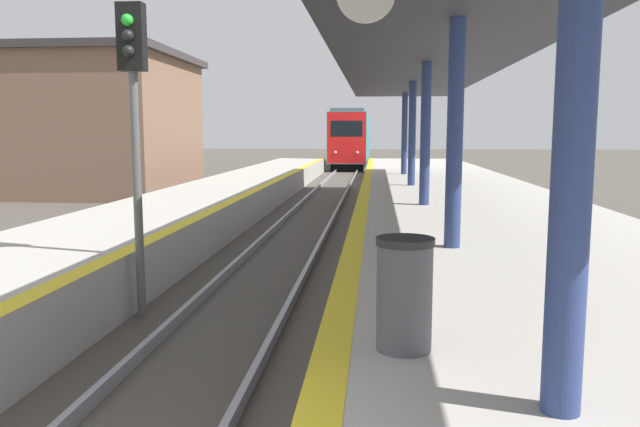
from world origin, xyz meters
TOP-DOWN VIEW (x-y plane):
  - train at (0.00, 47.78)m, footprint 2.64×17.50m
  - signal_near at (-1.33, 6.03)m, footprint 0.36×0.31m
  - station_canopy at (3.13, 12.68)m, footprint 4.22×28.07m
  - trash_bin at (2.22, 2.50)m, footprint 0.46×0.46m
  - station_building at (-12.13, 23.98)m, footprint 11.74×8.31m

SIDE VIEW (x-z plane):
  - trash_bin at x=2.22m, z-range 0.91..1.81m
  - train at x=0.00m, z-range 0.04..4.30m
  - station_building at x=-12.13m, z-range 0.01..6.03m
  - signal_near at x=-1.33m, z-range 0.87..5.22m
  - station_canopy at x=3.13m, z-range 2.51..6.08m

